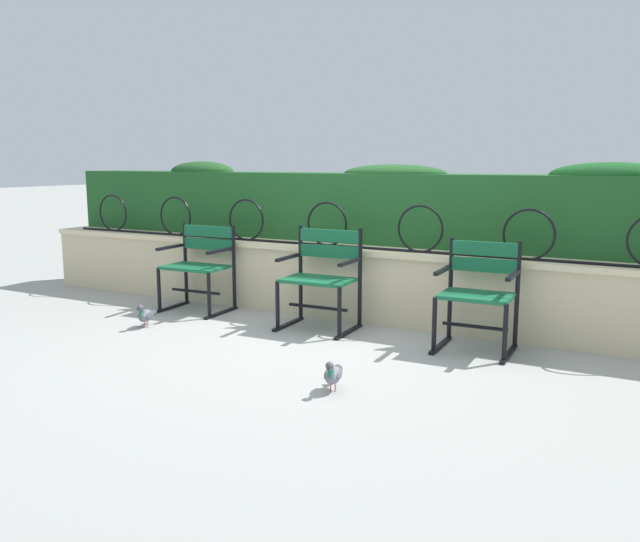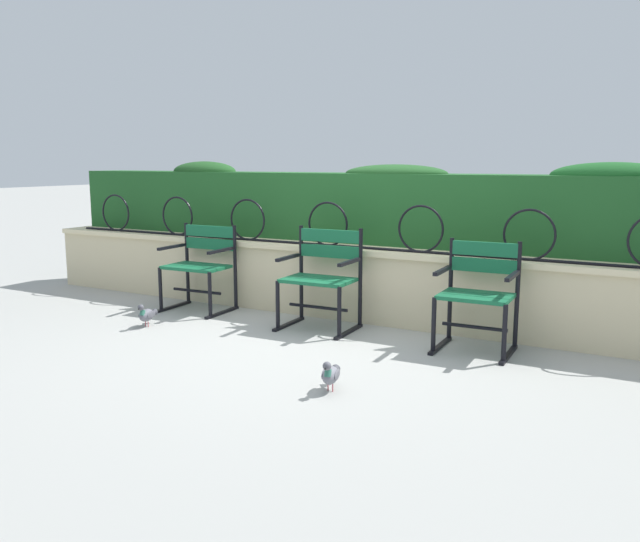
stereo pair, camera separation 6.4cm
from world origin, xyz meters
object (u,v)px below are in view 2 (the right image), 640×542
park_chair_left (201,264)px  park_chair_right (478,292)px  park_chair_centre (322,275)px  pigeon_near_chairs (147,314)px  pigeon_far_side (331,374)px

park_chair_left → park_chair_right: (2.79, -0.05, -0.00)m
park_chair_centre → park_chair_right: 1.40m
park_chair_left → pigeon_near_chairs: size_ratio=2.92×
park_chair_centre → park_chair_right: bearing=-0.3°
park_chair_right → pigeon_far_side: bearing=-111.8°
park_chair_left → pigeon_far_side: 2.68m
park_chair_left → pigeon_near_chairs: park_chair_left is taller
park_chair_left → pigeon_far_side: bearing=-32.7°
park_chair_centre → pigeon_near_chairs: 1.61m
park_chair_centre → park_chair_left: bearing=178.4°
park_chair_left → park_chair_right: 2.79m
park_chair_left → park_chair_right: size_ratio=0.99×
pigeon_near_chairs → pigeon_far_side: 2.32m
pigeon_near_chairs → park_chair_left: bearing=91.0°
park_chair_centre → pigeon_near_chairs: (-1.38, -0.74, -0.36)m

